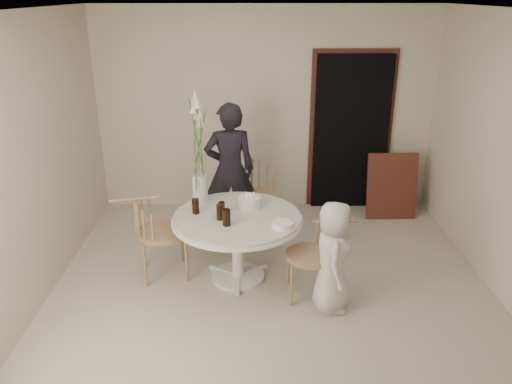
{
  "coord_description": "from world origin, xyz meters",
  "views": [
    {
      "loc": [
        -0.22,
        -4.34,
        2.85
      ],
      "look_at": [
        -0.16,
        0.3,
        0.97
      ],
      "focal_mm": 35.0,
      "sensor_mm": 36.0,
      "label": 1
    }
  ],
  "objects_px": {
    "table": "(237,226)",
    "chair_right": "(322,247)",
    "chair_far": "(256,186)",
    "chair_left": "(149,225)",
    "girl": "(230,170)",
    "flower_vase": "(199,160)",
    "birthday_cake": "(250,202)",
    "boy": "(333,257)"
  },
  "relations": [
    {
      "from": "table",
      "to": "chair_right",
      "type": "distance_m",
      "value": 0.89
    },
    {
      "from": "chair_far",
      "to": "chair_right",
      "type": "bearing_deg",
      "value": -89.37
    },
    {
      "from": "chair_right",
      "to": "chair_left",
      "type": "bearing_deg",
      "value": -103.06
    },
    {
      "from": "table",
      "to": "chair_far",
      "type": "height_order",
      "value": "chair_far"
    },
    {
      "from": "table",
      "to": "girl",
      "type": "height_order",
      "value": "girl"
    },
    {
      "from": "chair_right",
      "to": "flower_vase",
      "type": "relative_size",
      "value": 0.68
    },
    {
      "from": "table",
      "to": "birthday_cake",
      "type": "distance_m",
      "value": 0.3
    },
    {
      "from": "girl",
      "to": "flower_vase",
      "type": "bearing_deg",
      "value": 61.3
    },
    {
      "from": "chair_left",
      "to": "birthday_cake",
      "type": "height_order",
      "value": "chair_left"
    },
    {
      "from": "girl",
      "to": "boy",
      "type": "bearing_deg",
      "value": 115.57
    },
    {
      "from": "flower_vase",
      "to": "boy",
      "type": "bearing_deg",
      "value": -35.13
    },
    {
      "from": "girl",
      "to": "boy",
      "type": "distance_m",
      "value": 1.93
    },
    {
      "from": "boy",
      "to": "flower_vase",
      "type": "distance_m",
      "value": 1.72
    },
    {
      "from": "table",
      "to": "boy",
      "type": "xyz_separation_m",
      "value": [
        0.9,
        -0.54,
        -0.07
      ]
    },
    {
      "from": "chair_right",
      "to": "boy",
      "type": "bearing_deg",
      "value": 16.76
    },
    {
      "from": "chair_right",
      "to": "boy",
      "type": "relative_size",
      "value": 0.76
    },
    {
      "from": "chair_left",
      "to": "girl",
      "type": "distance_m",
      "value": 1.31
    },
    {
      "from": "chair_right",
      "to": "chair_far",
      "type": "bearing_deg",
      "value": -157.56
    },
    {
      "from": "chair_far",
      "to": "birthday_cake",
      "type": "distance_m",
      "value": 0.98
    },
    {
      "from": "table",
      "to": "chair_right",
      "type": "bearing_deg",
      "value": -21.26
    },
    {
      "from": "chair_far",
      "to": "flower_vase",
      "type": "bearing_deg",
      "value": -149.35
    },
    {
      "from": "chair_left",
      "to": "girl",
      "type": "height_order",
      "value": "girl"
    },
    {
      "from": "chair_left",
      "to": "boy",
      "type": "xyz_separation_m",
      "value": [
        1.81,
        -0.61,
        -0.05
      ]
    },
    {
      "from": "birthday_cake",
      "to": "flower_vase",
      "type": "height_order",
      "value": "flower_vase"
    },
    {
      "from": "chair_right",
      "to": "flower_vase",
      "type": "xyz_separation_m",
      "value": [
        -1.23,
        0.7,
        0.67
      ]
    },
    {
      "from": "chair_far",
      "to": "boy",
      "type": "bearing_deg",
      "value": -90.07
    },
    {
      "from": "table",
      "to": "birthday_cake",
      "type": "bearing_deg",
      "value": 59.21
    },
    {
      "from": "chair_right",
      "to": "birthday_cake",
      "type": "bearing_deg",
      "value": -127.79
    },
    {
      "from": "girl",
      "to": "birthday_cake",
      "type": "relative_size",
      "value": 6.93
    },
    {
      "from": "birthday_cake",
      "to": "chair_far",
      "type": "bearing_deg",
      "value": 85.55
    },
    {
      "from": "chair_left",
      "to": "girl",
      "type": "xyz_separation_m",
      "value": [
        0.8,
        1.01,
        0.24
      ]
    },
    {
      "from": "boy",
      "to": "birthday_cake",
      "type": "bearing_deg",
      "value": 50.45
    },
    {
      "from": "girl",
      "to": "birthday_cake",
      "type": "distance_m",
      "value": 0.9
    },
    {
      "from": "girl",
      "to": "flower_vase",
      "type": "xyz_separation_m",
      "value": [
        -0.29,
        -0.71,
        0.37
      ]
    },
    {
      "from": "chair_far",
      "to": "girl",
      "type": "relative_size",
      "value": 0.55
    },
    {
      "from": "girl",
      "to": "flower_vase",
      "type": "height_order",
      "value": "flower_vase"
    },
    {
      "from": "table",
      "to": "girl",
      "type": "relative_size",
      "value": 0.8
    },
    {
      "from": "chair_right",
      "to": "chair_left",
      "type": "distance_m",
      "value": 1.79
    },
    {
      "from": "chair_left",
      "to": "table",
      "type": "bearing_deg",
      "value": -108.15
    },
    {
      "from": "chair_right",
      "to": "birthday_cake",
      "type": "height_order",
      "value": "birthday_cake"
    },
    {
      "from": "chair_far",
      "to": "girl",
      "type": "distance_m",
      "value": 0.4
    },
    {
      "from": "table",
      "to": "chair_right",
      "type": "relative_size",
      "value": 1.6
    }
  ]
}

